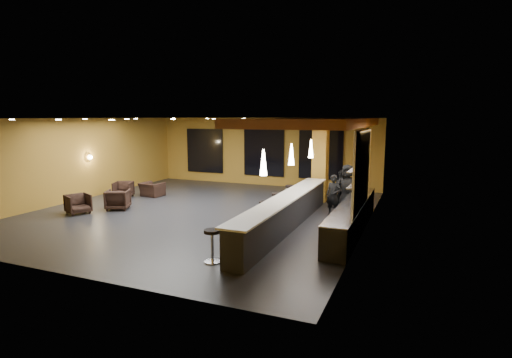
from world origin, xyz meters
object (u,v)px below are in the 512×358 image
at_px(pendant_0, 263,162).
at_px(bar_stool_4, 290,193).
at_px(pendant_1, 291,154).
at_px(staff_a, 333,195).
at_px(bar_counter, 286,213).
at_px(pendant_2, 311,149).
at_px(armchair_d, 152,189).
at_px(armchair_b, 118,200).
at_px(armchair_c, 123,190).
at_px(bar_stool_2, 265,211).
at_px(bar_stool_1, 244,226).
at_px(armchair_a, 78,204).
at_px(bar_stool_0, 212,241).
at_px(prep_counter, 352,218).
at_px(bar_stool_3, 277,201).
at_px(staff_b, 343,190).
at_px(column, 320,160).
at_px(staff_c, 347,189).

distance_m(pendant_0, bar_stool_4, 5.73).
xyz_separation_m(pendant_1, staff_a, (1.05, 1.76, -1.60)).
relative_size(bar_counter, pendant_2, 11.43).
bearing_deg(pendant_1, staff_a, 59.07).
bearing_deg(bar_counter, armchair_d, 159.13).
bearing_deg(armchair_b, armchair_c, -80.23).
relative_size(pendant_2, bar_stool_2, 0.83).
bearing_deg(pendant_2, armchair_b, -157.23).
relative_size(bar_stool_1, bar_stool_4, 0.89).
relative_size(armchair_a, bar_stool_0, 0.96).
bearing_deg(prep_counter, bar_counter, -165.96).
bearing_deg(bar_stool_2, bar_stool_0, -90.98).
height_order(armchair_a, bar_stool_3, bar_stool_3).
bearing_deg(staff_b, armchair_d, -175.82).
bearing_deg(bar_counter, bar_stool_2, -175.06).
relative_size(pendant_2, bar_stool_4, 0.86).
height_order(column, bar_stool_1, column).
bearing_deg(bar_stool_0, bar_stool_3, 91.70).
relative_size(staff_c, bar_stool_4, 2.24).
height_order(bar_stool_3, bar_stool_4, bar_stool_4).
relative_size(bar_counter, staff_a, 5.33).
bearing_deg(pendant_1, bar_counter, -90.00).
relative_size(bar_counter, bar_stool_2, 9.51).
xyz_separation_m(staff_b, bar_stool_1, (-1.86, -5.16, -0.30)).
bearing_deg(bar_counter, pendant_0, -90.00).
bearing_deg(staff_b, bar_stool_3, -139.93).
xyz_separation_m(armchair_b, bar_stool_4, (5.95, 3.24, 0.13)).
distance_m(staff_a, armchair_a, 9.40).
distance_m(staff_c, bar_stool_2, 3.62).
distance_m(pendant_1, armchair_b, 7.15).
height_order(prep_counter, staff_b, staff_b).
distance_m(pendant_0, bar_stool_0, 2.50).
bearing_deg(armchair_d, bar_stool_2, 163.86).
xyz_separation_m(staff_b, bar_stool_0, (-1.92, -6.97, -0.23)).
bearing_deg(column, pendant_2, -90.00).
height_order(pendant_1, armchair_c, pendant_1).
xyz_separation_m(staff_a, bar_stool_0, (-1.80, -5.80, -0.22)).
bearing_deg(bar_stool_4, armchair_a, -147.63).
height_order(bar_counter, bar_stool_1, bar_counter).
distance_m(pendant_0, bar_stool_1, 2.03).
xyz_separation_m(armchair_d, bar_stool_1, (6.56, -4.49, 0.15)).
bearing_deg(armchair_c, pendant_1, -32.65).
height_order(bar_stool_1, bar_stool_2, bar_stool_2).
distance_m(staff_c, armchair_a, 9.98).
relative_size(prep_counter, armchair_b, 7.07).
xyz_separation_m(armchair_b, armchair_c, (-1.38, 1.92, -0.03)).
distance_m(staff_b, bar_stool_3, 2.73).
height_order(prep_counter, armchair_b, prep_counter).
xyz_separation_m(bar_stool_1, bar_stool_4, (-0.23, 5.08, 0.06)).
relative_size(column, armchair_c, 4.46).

